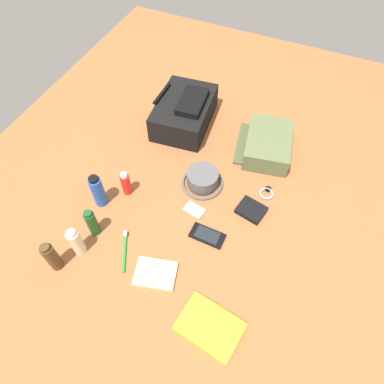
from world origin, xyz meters
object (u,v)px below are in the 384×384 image
Objects in this scene: shampoo_bottle at (92,223)px; wristwatch at (267,193)px; cologne_bottle at (52,257)px; notepad at (155,274)px; lotion_bottle at (76,242)px; wallet at (251,210)px; bucket_hat at (203,179)px; media_player at (194,210)px; sunscreen_spray at (126,184)px; paperback_novel at (210,327)px; deodorant_spray at (98,191)px; toothbrush at (125,249)px; backpack at (185,112)px; cell_phone at (207,235)px; toiletry_pouch at (267,144)px.

shampoo_bottle reaches higher than wristwatch.
notepad is at bearing -71.79° from cologne_bottle.
lotion_bottle is 0.70m from wallet.
bucket_hat is at bearing 102.87° from wristwatch.
media_player is at bearing -43.82° from lotion_bottle.
sunscreen_spray is 0.40m from notepad.
cologne_bottle reaches higher than lotion_bottle.
paperback_novel is (0.02, -0.60, -0.06)m from cologne_bottle.
toothbrush is at bearing -126.87° from deodorant_spray.
media_player is (0.03, -0.30, -0.05)m from sunscreen_spray.
backpack is 0.99m from paperback_novel.
cell_phone is (0.25, -0.42, -0.06)m from lotion_bottle.
wristwatch is at bearing -77.13° from bucket_hat.
wallet reaches higher than toothbrush.
paperback_novel reaches higher than media_player.
toiletry_pouch is at bearing -45.43° from sunscreen_spray.
media_player is at bearing -32.63° from toothbrush.
media_player is (0.12, -0.37, -0.07)m from deodorant_spray.
cologne_bottle reaches higher than notepad.
sunscreen_spray is 0.60m from wristwatch.
cell_phone is at bearing -147.48° from backpack.
wristwatch is (0.20, -0.25, 0.00)m from media_player.
wristwatch is (0.61, -0.01, -0.00)m from paperback_novel.
wallet is (0.36, -0.39, 0.01)m from toothbrush.
lotion_bottle is 0.32m from notepad.
lotion_bottle and shampoo_bottle have the same top height.
deodorant_spray is at bearing 0.68° from cologne_bottle.
wallet reaches higher than cell_phone.
wristwatch is (-0.23, -0.08, -0.04)m from toiletry_pouch.
bucket_hat reaches higher than notepad.
sunscreen_spray reaches higher than toothbrush.
cologne_bottle reaches higher than shampoo_bottle.
backpack reaches higher than sunscreen_spray.
toiletry_pouch is at bearing -35.63° from shampoo_bottle.
cologne_bottle is at bearing 164.20° from shampoo_bottle.
lotion_bottle is 1.53× the size of media_player.
paperback_novel is at bearing -166.23° from wallet.
lotion_bottle is 1.99× the size of wristwatch.
notepad is (0.03, -0.31, -0.06)m from lotion_bottle.
cell_phone is (0.34, -0.46, -0.07)m from cologne_bottle.
toothbrush is at bearing 144.48° from wallet.
shampoo_bottle is at bearing 175.09° from sunscreen_spray.
toiletry_pouch is 0.53m from cell_phone.
cell_phone is 0.22m from wallet.
shampoo_bottle reaches higher than bucket_hat.
cell_phone is 0.88× the size of toothbrush.
toothbrush reaches higher than media_player.
toiletry_pouch is 1.71× the size of bucket_hat.
shampoo_bottle reaches higher than notepad.
toiletry_pouch is 2.20× the size of shampoo_bottle.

